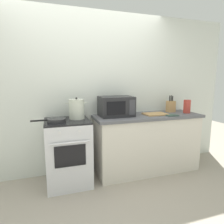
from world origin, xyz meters
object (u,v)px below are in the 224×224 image
object	(u,v)px
stove	(68,152)
microwave	(116,106)
oven_mitt	(172,115)
pasta_box	(187,106)
stock_pot	(77,109)
cutting_board	(155,114)
knife_block	(171,106)
frying_pan	(56,120)

from	to	relation	value
stove	microwave	world-z (taller)	microwave
oven_mitt	pasta_box	bearing A→B (deg)	18.95
stock_pot	cutting_board	distance (m)	1.24
cutting_board	oven_mitt	world-z (taller)	cutting_board
microwave	knife_block	world-z (taller)	microwave
knife_block	oven_mitt	distance (m)	0.36
frying_pan	oven_mitt	size ratio (longest dim) A/B	2.44
microwave	pasta_box	xyz separation A→B (m)	(1.20, -0.11, -0.04)
stock_pot	oven_mitt	bearing A→B (deg)	-8.95
frying_pan	stove	bearing A→B (deg)	30.71
stove	cutting_board	world-z (taller)	cutting_board
microwave	stove	bearing A→B (deg)	-173.89
stock_pot	oven_mitt	xyz separation A→B (m)	(1.42, -0.22, -0.13)
stove	pasta_box	distance (m)	2.03
cutting_board	pasta_box	bearing A→B (deg)	-3.01
cutting_board	knife_block	world-z (taller)	knife_block
stove	microwave	xyz separation A→B (m)	(0.74, 0.08, 0.61)
microwave	knife_block	xyz separation A→B (m)	(1.01, 0.06, -0.05)
microwave	pasta_box	distance (m)	1.21
microwave	oven_mitt	world-z (taller)	microwave
cutting_board	frying_pan	bearing A→B (deg)	-176.69
stove	frying_pan	xyz separation A→B (m)	(-0.15, -0.09, 0.48)
oven_mitt	stock_pot	bearing A→B (deg)	171.05
knife_block	frying_pan	bearing A→B (deg)	-173.14
stock_pot	cutting_board	world-z (taller)	stock_pot
oven_mitt	microwave	bearing A→B (deg)	163.90
pasta_box	knife_block	bearing A→B (deg)	138.69
knife_block	cutting_board	bearing A→B (deg)	-159.63
stock_pot	pasta_box	bearing A→B (deg)	-2.98
knife_block	oven_mitt	bearing A→B (deg)	-121.69
stock_pot	pasta_box	world-z (taller)	stock_pot
stove	oven_mitt	world-z (taller)	oven_mitt
stove	frying_pan	bearing A→B (deg)	-149.29
stock_pot	pasta_box	size ratio (longest dim) A/B	1.40
frying_pan	pasta_box	world-z (taller)	pasta_box
stove	stock_pot	xyz separation A→B (m)	(0.15, 0.06, 0.60)
pasta_box	oven_mitt	world-z (taller)	pasta_box
stove	oven_mitt	xyz separation A→B (m)	(1.56, -0.16, 0.47)
microwave	pasta_box	bearing A→B (deg)	-5.13
stove	frying_pan	size ratio (longest dim) A/B	2.10
microwave	oven_mitt	size ratio (longest dim) A/B	2.78
cutting_board	knife_block	distance (m)	0.41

